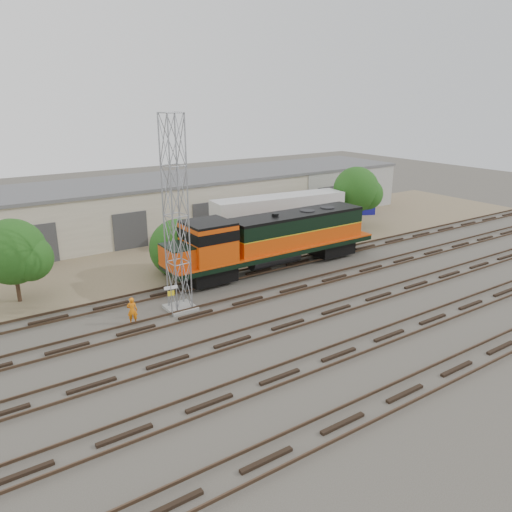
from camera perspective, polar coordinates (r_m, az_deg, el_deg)
ground at (r=35.39m, az=5.83°, el=-4.59°), size 140.00×140.00×0.00m
dirt_strip at (r=47.16m, az=-5.90°, el=1.19°), size 80.00×16.00×0.02m
tracks at (r=33.32m, az=9.15°, el=-6.06°), size 80.00×20.40×0.28m
warehouse at (r=53.50m, az=-10.06°, el=5.93°), size 58.40×10.40×5.30m
locomotive at (r=39.74m, az=1.79°, el=1.94°), size 18.79×3.30×4.52m
signal_tower at (r=31.60m, az=-9.12°, el=4.18°), size 1.85×1.85×12.52m
sign_post at (r=31.97m, az=-9.67°, el=-4.40°), size 0.87×0.14×2.12m
worker at (r=31.76m, az=-13.96°, el=-6.06°), size 0.75×0.64×1.72m
semi_trailer at (r=49.14m, az=3.01°, el=5.13°), size 13.92×4.25×4.22m
dumpster_blue at (r=61.03m, az=12.52°, el=5.41°), size 2.06×2.00×1.50m
dumpster_red at (r=60.96m, az=9.29°, el=5.54°), size 1.58×1.48×1.40m
tree_west at (r=36.77m, az=-25.67°, el=0.27°), size 4.64×4.42×5.78m
tree_mid at (r=39.64m, az=-8.40°, el=0.74°), size 4.85×4.62×4.62m
tree_east at (r=54.07m, az=11.68°, el=7.33°), size 5.00×4.76×6.43m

